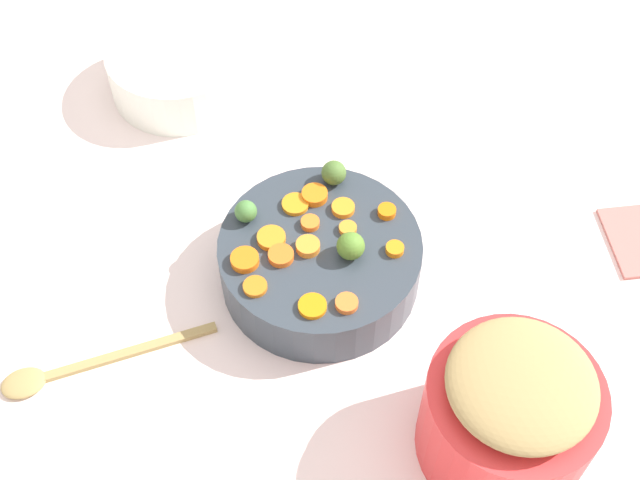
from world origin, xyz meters
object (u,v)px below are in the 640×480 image
at_px(metal_pot, 507,419).
at_px(casserole_dish, 176,70).
at_px(serving_bowl_carrots, 320,261).
at_px(wooden_spoon, 71,369).

distance_m(metal_pot, casserole_dish, 0.79).
xyz_separation_m(serving_bowl_carrots, wooden_spoon, (-0.04, -0.36, -0.03)).
bearing_deg(wooden_spoon, metal_pot, 48.97).
relative_size(serving_bowl_carrots, casserole_dish, 1.22).
xyz_separation_m(serving_bowl_carrots, metal_pot, (0.33, 0.06, 0.03)).
xyz_separation_m(metal_pot, wooden_spoon, (-0.37, -0.43, -0.07)).
height_order(metal_pot, casserole_dish, metal_pot).
height_order(serving_bowl_carrots, casserole_dish, casserole_dish).
bearing_deg(wooden_spoon, casserole_dish, 139.82).
bearing_deg(serving_bowl_carrots, metal_pot, 10.78).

